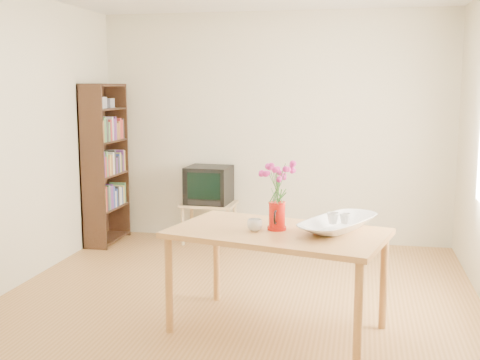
% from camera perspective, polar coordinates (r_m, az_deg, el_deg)
% --- Properties ---
extents(room, '(4.50, 4.50, 4.50)m').
position_cam_1_polar(room, '(4.67, -0.37, 3.10)').
color(room, '#9C6C37').
rests_on(room, ground).
extents(table, '(1.66, 1.20, 0.75)m').
position_cam_1_polar(table, '(4.34, 3.58, -5.77)').
color(table, '#B1763C').
rests_on(table, ground).
extents(tv_stand, '(0.60, 0.45, 0.46)m').
position_cam_1_polar(tv_stand, '(6.86, -2.95, -2.77)').
color(tv_stand, tan).
rests_on(tv_stand, ground).
extents(bookshelf, '(0.28, 0.70, 1.80)m').
position_cam_1_polar(bookshelf, '(6.96, -12.63, 0.98)').
color(bookshelf, black).
rests_on(bookshelf, ground).
extents(pitcher, '(0.14, 0.21, 0.21)m').
position_cam_1_polar(pitcher, '(4.33, 3.53, -3.52)').
color(pitcher, red).
rests_on(pitcher, table).
extents(flowers, '(0.23, 0.23, 0.33)m').
position_cam_1_polar(flowers, '(4.28, 3.56, -0.04)').
color(flowers, '#C72E8C').
rests_on(flowers, pitcher).
extents(mug, '(0.12, 0.12, 0.09)m').
position_cam_1_polar(mug, '(4.29, 1.41, -4.30)').
color(mug, white).
rests_on(mug, table).
extents(bowl, '(0.70, 0.70, 0.49)m').
position_cam_1_polar(bowl, '(4.34, 9.38, -1.57)').
color(bowl, white).
rests_on(bowl, table).
extents(teacup_a, '(0.09, 0.09, 0.07)m').
position_cam_1_polar(teacup_a, '(4.35, 8.84, -2.15)').
color(teacup_a, white).
rests_on(teacup_a, bowl).
extents(teacup_b, '(0.07, 0.07, 0.06)m').
position_cam_1_polar(teacup_b, '(4.36, 9.96, -2.17)').
color(teacup_b, white).
rests_on(teacup_b, bowl).
extents(television, '(0.50, 0.47, 0.42)m').
position_cam_1_polar(television, '(6.83, -2.94, -0.39)').
color(television, black).
rests_on(television, tv_stand).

